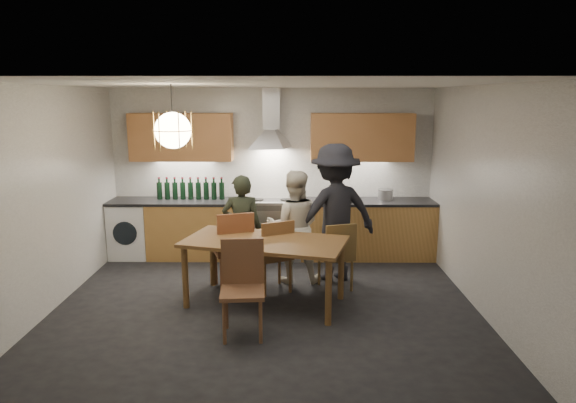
{
  "coord_description": "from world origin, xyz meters",
  "views": [
    {
      "loc": [
        0.31,
        -5.78,
        2.46
      ],
      "look_at": [
        0.26,
        0.4,
        1.2
      ],
      "focal_mm": 32.0,
      "sensor_mm": 36.0,
      "label": 1
    }
  ],
  "objects_px": {
    "chair_front": "(243,281)",
    "person_mid": "(294,227)",
    "person_right": "(335,213)",
    "person_left": "(242,228)",
    "wine_bottles": "(191,188)",
    "dining_table": "(265,247)",
    "mixing_bowl": "(348,199)",
    "chair_back_left": "(234,246)",
    "stock_pot": "(385,195)"
  },
  "relations": [
    {
      "from": "chair_front",
      "to": "person_mid",
      "type": "relative_size",
      "value": 0.66
    },
    {
      "from": "chair_front",
      "to": "wine_bottles",
      "type": "relative_size",
      "value": 0.95
    },
    {
      "from": "mixing_bowl",
      "to": "person_left",
      "type": "bearing_deg",
      "value": -147.04
    },
    {
      "from": "person_right",
      "to": "stock_pot",
      "type": "bearing_deg",
      "value": -148.96
    },
    {
      "from": "dining_table",
      "to": "chair_back_left",
      "type": "xyz_separation_m",
      "value": [
        -0.42,
        0.43,
        -0.11
      ]
    },
    {
      "from": "dining_table",
      "to": "person_mid",
      "type": "relative_size",
      "value": 1.36
    },
    {
      "from": "person_right",
      "to": "dining_table",
      "type": "bearing_deg",
      "value": 24.75
    },
    {
      "from": "dining_table",
      "to": "chair_front",
      "type": "height_order",
      "value": "chair_front"
    },
    {
      "from": "person_mid",
      "to": "wine_bottles",
      "type": "xyz_separation_m",
      "value": [
        -1.6,
        1.15,
        0.31
      ]
    },
    {
      "from": "mixing_bowl",
      "to": "person_right",
      "type": "bearing_deg",
      "value": -106.52
    },
    {
      "from": "person_right",
      "to": "mixing_bowl",
      "type": "xyz_separation_m",
      "value": [
        0.28,
        0.94,
        0.01
      ]
    },
    {
      "from": "chair_back_left",
      "to": "person_left",
      "type": "height_order",
      "value": "person_left"
    },
    {
      "from": "stock_pot",
      "to": "chair_front",
      "type": "bearing_deg",
      "value": -126.18
    },
    {
      "from": "dining_table",
      "to": "wine_bottles",
      "type": "bearing_deg",
      "value": 138.26
    },
    {
      "from": "person_left",
      "to": "person_mid",
      "type": "relative_size",
      "value": 0.96
    },
    {
      "from": "person_mid",
      "to": "mixing_bowl",
      "type": "xyz_separation_m",
      "value": [
        0.83,
        1.02,
        0.18
      ]
    },
    {
      "from": "person_left",
      "to": "person_right",
      "type": "xyz_separation_m",
      "value": [
        1.25,
        0.05,
        0.2
      ]
    },
    {
      "from": "dining_table",
      "to": "wine_bottles",
      "type": "distance_m",
      "value": 2.34
    },
    {
      "from": "chair_back_left",
      "to": "person_mid",
      "type": "height_order",
      "value": "person_mid"
    },
    {
      "from": "person_left",
      "to": "wine_bottles",
      "type": "relative_size",
      "value": 1.39
    },
    {
      "from": "person_right",
      "to": "stock_pot",
      "type": "relative_size",
      "value": 8.31
    },
    {
      "from": "person_mid",
      "to": "mixing_bowl",
      "type": "relative_size",
      "value": 4.82
    },
    {
      "from": "person_mid",
      "to": "stock_pot",
      "type": "distance_m",
      "value": 1.81
    },
    {
      "from": "person_mid",
      "to": "stock_pot",
      "type": "height_order",
      "value": "person_mid"
    },
    {
      "from": "chair_back_left",
      "to": "wine_bottles",
      "type": "height_order",
      "value": "wine_bottles"
    },
    {
      "from": "chair_back_left",
      "to": "chair_front",
      "type": "relative_size",
      "value": 1.04
    },
    {
      "from": "mixing_bowl",
      "to": "wine_bottles",
      "type": "bearing_deg",
      "value": 176.83
    },
    {
      "from": "chair_back_left",
      "to": "person_left",
      "type": "distance_m",
      "value": 0.41
    },
    {
      "from": "dining_table",
      "to": "mixing_bowl",
      "type": "bearing_deg",
      "value": 72.38
    },
    {
      "from": "person_left",
      "to": "chair_back_left",
      "type": "bearing_deg",
      "value": 77.74
    },
    {
      "from": "chair_front",
      "to": "stock_pot",
      "type": "distance_m",
      "value": 3.34
    },
    {
      "from": "person_mid",
      "to": "wine_bottles",
      "type": "relative_size",
      "value": 1.44
    },
    {
      "from": "person_right",
      "to": "wine_bottles",
      "type": "height_order",
      "value": "person_right"
    },
    {
      "from": "person_mid",
      "to": "person_right",
      "type": "height_order",
      "value": "person_right"
    },
    {
      "from": "chair_back_left",
      "to": "mixing_bowl",
      "type": "xyz_separation_m",
      "value": [
        1.59,
        1.38,
        0.34
      ]
    },
    {
      "from": "chair_back_left",
      "to": "person_right",
      "type": "bearing_deg",
      "value": 178.93
    },
    {
      "from": "stock_pot",
      "to": "wine_bottles",
      "type": "relative_size",
      "value": 0.21
    },
    {
      "from": "person_mid",
      "to": "person_right",
      "type": "relative_size",
      "value": 0.82
    },
    {
      "from": "chair_back_left",
      "to": "chair_front",
      "type": "distance_m",
      "value": 1.23
    },
    {
      "from": "person_right",
      "to": "chair_front",
      "type": "bearing_deg",
      "value": 37.31
    },
    {
      "from": "person_mid",
      "to": "mixing_bowl",
      "type": "height_order",
      "value": "person_mid"
    },
    {
      "from": "person_mid",
      "to": "stock_pot",
      "type": "xyz_separation_m",
      "value": [
        1.41,
        1.11,
        0.22
      ]
    },
    {
      "from": "mixing_bowl",
      "to": "chair_front",
      "type": "bearing_deg",
      "value": -117.95
    },
    {
      "from": "dining_table",
      "to": "mixing_bowl",
      "type": "distance_m",
      "value": 2.17
    },
    {
      "from": "dining_table",
      "to": "person_right",
      "type": "bearing_deg",
      "value": 59.32
    },
    {
      "from": "chair_front",
      "to": "person_left",
      "type": "height_order",
      "value": "person_left"
    },
    {
      "from": "dining_table",
      "to": "mixing_bowl",
      "type": "height_order",
      "value": "mixing_bowl"
    },
    {
      "from": "chair_front",
      "to": "dining_table",
      "type": "bearing_deg",
      "value": 72.25
    },
    {
      "from": "mixing_bowl",
      "to": "stock_pot",
      "type": "distance_m",
      "value": 0.59
    },
    {
      "from": "chair_front",
      "to": "mixing_bowl",
      "type": "distance_m",
      "value": 2.95
    }
  ]
}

